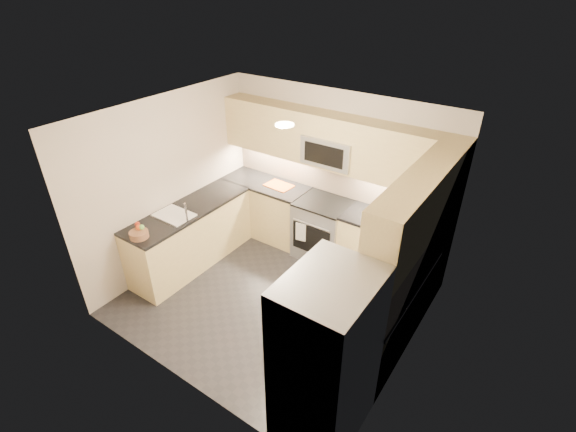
# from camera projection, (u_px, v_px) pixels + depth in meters

# --- Properties ---
(floor) EXTENTS (3.60, 3.20, 0.00)m
(floor) POSITION_uv_depth(u_px,v_px,m) (273.00, 299.00, 5.68)
(floor) COLOR #25252A
(floor) RESTS_ON ground
(ceiling) EXTENTS (3.60, 3.20, 0.02)m
(ceiling) POSITION_uv_depth(u_px,v_px,m) (269.00, 120.00, 4.40)
(ceiling) COLOR beige
(ceiling) RESTS_ON wall_back
(wall_back) EXTENTS (3.60, 0.02, 2.50)m
(wall_back) POSITION_uv_depth(u_px,v_px,m) (336.00, 175.00, 6.17)
(wall_back) COLOR beige
(wall_back) RESTS_ON floor
(wall_front) EXTENTS (3.60, 0.02, 2.50)m
(wall_front) POSITION_uv_depth(u_px,v_px,m) (170.00, 294.00, 3.91)
(wall_front) COLOR beige
(wall_front) RESTS_ON floor
(wall_left) EXTENTS (0.02, 3.20, 2.50)m
(wall_left) POSITION_uv_depth(u_px,v_px,m) (170.00, 183.00, 5.92)
(wall_left) COLOR beige
(wall_left) RESTS_ON floor
(wall_right) EXTENTS (0.02, 3.20, 2.50)m
(wall_right) POSITION_uv_depth(u_px,v_px,m) (416.00, 275.00, 4.16)
(wall_right) COLOR beige
(wall_right) RESTS_ON floor
(base_cab_back_left) EXTENTS (1.42, 0.60, 0.90)m
(base_cab_back_left) POSITION_uv_depth(u_px,v_px,m) (266.00, 209.00, 6.90)
(base_cab_back_left) COLOR #DBC584
(base_cab_back_left) RESTS_ON floor
(base_cab_back_right) EXTENTS (1.42, 0.60, 0.90)m
(base_cab_back_right) POSITION_uv_depth(u_px,v_px,m) (390.00, 253.00, 5.84)
(base_cab_back_right) COLOR #DBC584
(base_cab_back_right) RESTS_ON floor
(base_cab_right) EXTENTS (0.60, 1.70, 0.90)m
(base_cab_right) POSITION_uv_depth(u_px,v_px,m) (385.00, 313.00, 4.82)
(base_cab_right) COLOR #DBC584
(base_cab_right) RESTS_ON floor
(base_cab_peninsula) EXTENTS (0.60, 2.00, 0.90)m
(base_cab_peninsula) POSITION_uv_depth(u_px,v_px,m) (192.00, 237.00, 6.18)
(base_cab_peninsula) COLOR #DBC584
(base_cab_peninsula) RESTS_ON floor
(countertop_back_left) EXTENTS (1.42, 0.63, 0.04)m
(countertop_back_left) POSITION_uv_depth(u_px,v_px,m) (266.00, 183.00, 6.66)
(countertop_back_left) COLOR black
(countertop_back_left) RESTS_ON base_cab_back_left
(countertop_back_right) EXTENTS (1.42, 0.63, 0.04)m
(countertop_back_right) POSITION_uv_depth(u_px,v_px,m) (395.00, 225.00, 5.60)
(countertop_back_right) COLOR black
(countertop_back_right) RESTS_ON base_cab_back_right
(countertop_right) EXTENTS (0.63, 1.70, 0.04)m
(countertop_right) POSITION_uv_depth(u_px,v_px,m) (390.00, 281.00, 4.58)
(countertop_right) COLOR black
(countertop_right) RESTS_ON base_cab_right
(countertop_peninsula) EXTENTS (0.63, 2.00, 0.04)m
(countertop_peninsula) POSITION_uv_depth(u_px,v_px,m) (188.00, 210.00, 5.94)
(countertop_peninsula) COLOR black
(countertop_peninsula) RESTS_ON base_cab_peninsula
(upper_cab_back) EXTENTS (3.60, 0.35, 0.75)m
(upper_cab_back) POSITION_uv_depth(u_px,v_px,m) (332.00, 141.00, 5.75)
(upper_cab_back) COLOR #DBC584
(upper_cab_back) RESTS_ON wall_back
(upper_cab_right) EXTENTS (0.35, 1.95, 0.75)m
(upper_cab_right) POSITION_uv_depth(u_px,v_px,m) (418.00, 209.00, 4.15)
(upper_cab_right) COLOR #DBC584
(upper_cab_right) RESTS_ON wall_right
(backsplash_back) EXTENTS (3.60, 0.01, 0.51)m
(backsplash_back) POSITION_uv_depth(u_px,v_px,m) (336.00, 178.00, 6.19)
(backsplash_back) COLOR #C5A98E
(backsplash_back) RESTS_ON wall_back
(backsplash_right) EXTENTS (0.01, 2.30, 0.51)m
(backsplash_right) POSITION_uv_depth(u_px,v_px,m) (429.00, 257.00, 4.51)
(backsplash_right) COLOR #C5A98E
(backsplash_right) RESTS_ON wall_right
(gas_range) EXTENTS (0.76, 0.65, 0.91)m
(gas_range) POSITION_uv_depth(u_px,v_px,m) (322.00, 230.00, 6.35)
(gas_range) COLOR #989A9F
(gas_range) RESTS_ON floor
(range_cooktop) EXTENTS (0.76, 0.65, 0.03)m
(range_cooktop) POSITION_uv_depth(u_px,v_px,m) (324.00, 203.00, 6.11)
(range_cooktop) COLOR black
(range_cooktop) RESTS_ON gas_range
(oven_door_glass) EXTENTS (0.62, 0.02, 0.45)m
(oven_door_glass) POSITION_uv_depth(u_px,v_px,m) (311.00, 240.00, 6.12)
(oven_door_glass) COLOR black
(oven_door_glass) RESTS_ON gas_range
(oven_handle) EXTENTS (0.60, 0.02, 0.02)m
(oven_handle) POSITION_uv_depth(u_px,v_px,m) (311.00, 225.00, 5.96)
(oven_handle) COLOR #B2B5BA
(oven_handle) RESTS_ON gas_range
(microwave) EXTENTS (0.76, 0.40, 0.40)m
(microwave) POSITION_uv_depth(u_px,v_px,m) (331.00, 150.00, 5.80)
(microwave) COLOR #A3A6AB
(microwave) RESTS_ON upper_cab_back
(microwave_door) EXTENTS (0.60, 0.01, 0.28)m
(microwave_door) POSITION_uv_depth(u_px,v_px,m) (323.00, 155.00, 5.65)
(microwave_door) COLOR black
(microwave_door) RESTS_ON microwave
(refrigerator) EXTENTS (0.70, 0.90, 1.80)m
(refrigerator) POSITION_uv_depth(u_px,v_px,m) (326.00, 359.00, 3.70)
(refrigerator) COLOR #A1A4A9
(refrigerator) RESTS_ON floor
(fridge_handle_left) EXTENTS (0.02, 0.02, 1.20)m
(fridge_handle_left) POSITION_uv_depth(u_px,v_px,m) (281.00, 349.00, 3.73)
(fridge_handle_left) COLOR #B2B5BA
(fridge_handle_left) RESTS_ON refrigerator
(fridge_handle_right) EXTENTS (0.02, 0.02, 1.20)m
(fridge_handle_right) POSITION_uv_depth(u_px,v_px,m) (302.00, 325.00, 3.98)
(fridge_handle_right) COLOR #B2B5BA
(fridge_handle_right) RESTS_ON refrigerator
(sink_basin) EXTENTS (0.52, 0.38, 0.16)m
(sink_basin) POSITION_uv_depth(u_px,v_px,m) (175.00, 219.00, 5.78)
(sink_basin) COLOR white
(sink_basin) RESTS_ON base_cab_peninsula
(faucet) EXTENTS (0.03, 0.03, 0.28)m
(faucet) POSITION_uv_depth(u_px,v_px,m) (186.00, 212.00, 5.56)
(faucet) COLOR silver
(faucet) RESTS_ON countertop_peninsula
(utensil_bowl) EXTENTS (0.29, 0.29, 0.15)m
(utensil_bowl) POSITION_uv_depth(u_px,v_px,m) (437.00, 235.00, 5.20)
(utensil_bowl) COLOR #59C554
(utensil_bowl) RESTS_ON countertop_back_right
(cutting_board) EXTENTS (0.44, 0.32, 0.01)m
(cutting_board) POSITION_uv_depth(u_px,v_px,m) (279.00, 186.00, 6.54)
(cutting_board) COLOR #CF5513
(cutting_board) RESTS_ON countertop_back_left
(fruit_basket) EXTENTS (0.28, 0.28, 0.09)m
(fruit_basket) POSITION_uv_depth(u_px,v_px,m) (139.00, 234.00, 5.27)
(fruit_basket) COLOR #916143
(fruit_basket) RESTS_ON countertop_peninsula
(fruit_apple) EXTENTS (0.07, 0.07, 0.07)m
(fruit_apple) POSITION_uv_depth(u_px,v_px,m) (137.00, 224.00, 5.35)
(fruit_apple) COLOR red
(fruit_apple) RESTS_ON fruit_basket
(fruit_pear) EXTENTS (0.07, 0.07, 0.07)m
(fruit_pear) POSITION_uv_depth(u_px,v_px,m) (142.00, 227.00, 5.29)
(fruit_pear) COLOR #71BD51
(fruit_pear) RESTS_ON fruit_basket
(dish_towel_check) EXTENTS (0.16, 0.04, 0.30)m
(dish_towel_check) POSITION_uv_depth(u_px,v_px,m) (301.00, 232.00, 6.11)
(dish_towel_check) COLOR silver
(dish_towel_check) RESTS_ON oven_handle
(fruit_orange) EXTENTS (0.07, 0.07, 0.07)m
(fruit_orange) POSITION_uv_depth(u_px,v_px,m) (139.00, 227.00, 5.28)
(fruit_orange) COLOR #E85019
(fruit_orange) RESTS_ON fruit_basket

